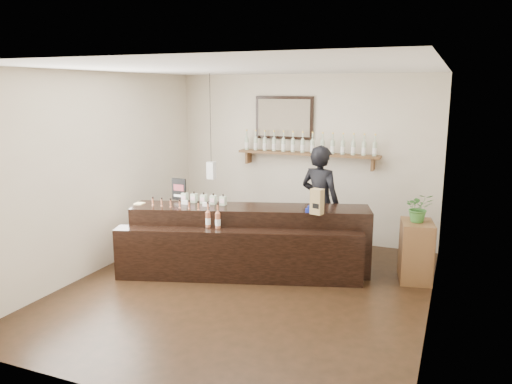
{
  "coord_description": "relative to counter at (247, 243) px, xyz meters",
  "views": [
    {
      "loc": [
        2.44,
        -5.58,
        2.56
      ],
      "look_at": [
        -0.14,
        0.7,
        1.15
      ],
      "focal_mm": 35.0,
      "sensor_mm": 36.0,
      "label": 1
    }
  ],
  "objects": [
    {
      "name": "shopkeeper",
      "position": [
        0.79,
        0.97,
        0.55
      ],
      "size": [
        0.83,
        0.66,
        1.98
      ],
      "primitive_type": "imported",
      "rotation": [
        0.0,
        0.0,
        2.85
      ],
      "color": "black",
      "rests_on": "ground"
    },
    {
      "name": "promo_sign",
      "position": [
        -1.14,
        0.11,
        0.66
      ],
      "size": [
        0.24,
        0.03,
        0.33
      ],
      "color": "black",
      "rests_on": "counter"
    },
    {
      "name": "back_wall_decor",
      "position": [
        0.09,
        1.8,
        1.31
      ],
      "size": [
        2.66,
        0.96,
        1.69
      ],
      "color": "brown",
      "rests_on": "ground"
    },
    {
      "name": "room_shell",
      "position": [
        0.23,
        -0.58,
        1.26
      ],
      "size": [
        5.0,
        5.0,
        5.0
      ],
      "color": "beige",
      "rests_on": "ground"
    },
    {
      "name": "tape_dispenser",
      "position": [
        0.87,
        0.12,
        0.53
      ],
      "size": [
        0.12,
        0.08,
        0.1
      ],
      "color": "#1726A6",
      "rests_on": "counter"
    },
    {
      "name": "paper_bag",
      "position": [
        0.98,
        0.07,
        0.66
      ],
      "size": [
        0.18,
        0.15,
        0.34
      ],
      "color": "olive",
      "rests_on": "counter"
    },
    {
      "name": "ground",
      "position": [
        0.23,
        -0.58,
        -0.44
      ],
      "size": [
        5.0,
        5.0,
        0.0
      ],
      "primitive_type": "plane",
      "color": "black",
      "rests_on": "ground"
    },
    {
      "name": "counter",
      "position": [
        0.0,
        0.0,
        0.0
      ],
      "size": [
        3.36,
        1.87,
        1.09
      ],
      "color": "black",
      "rests_on": "ground"
    },
    {
      "name": "potted_plant",
      "position": [
        2.23,
        0.61,
        0.58
      ],
      "size": [
        0.43,
        0.4,
        0.39
      ],
      "primitive_type": "imported",
      "rotation": [
        0.0,
        0.0,
        0.29
      ],
      "color": "#37702C",
      "rests_on": "side_cabinet"
    },
    {
      "name": "side_cabinet",
      "position": [
        2.23,
        0.61,
        -0.03
      ],
      "size": [
        0.51,
        0.63,
        0.82
      ],
      "color": "brown",
      "rests_on": "ground"
    }
  ]
}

